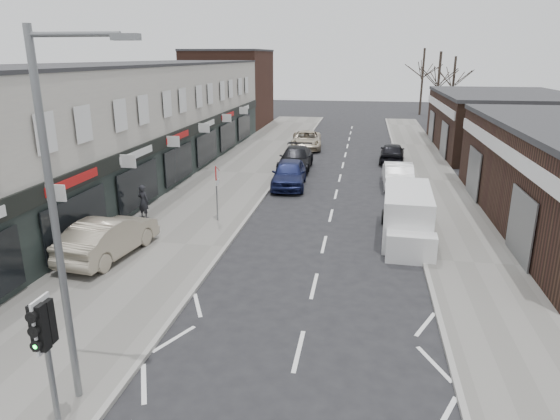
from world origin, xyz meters
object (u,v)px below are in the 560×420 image
at_px(parked_car_left_a, 289,174).
at_px(warning_sign, 217,177).
at_px(traffic_light, 45,336).
at_px(street_lamp, 61,208).
at_px(parked_car_right_a, 397,174).
at_px(parked_car_right_b, 392,153).
at_px(parked_car_left_b, 296,159).
at_px(parked_car_left_c, 306,140).
at_px(white_van, 407,217).
at_px(pedestrian, 143,202).
at_px(sedan_on_pavement, 109,237).

bearing_deg(parked_car_left_a, warning_sign, -111.67).
relative_size(traffic_light, street_lamp, 0.39).
bearing_deg(parked_car_right_a, parked_car_right_b, -90.51).
relative_size(street_lamp, parked_car_left_a, 1.67).
distance_m(parked_car_left_b, parked_car_left_c, 8.19).
height_order(street_lamp, parked_car_right_b, street_lamp).
bearing_deg(parked_car_right_b, parked_car_left_c, -29.98).
relative_size(white_van, parked_car_left_c, 1.04).
bearing_deg(white_van, parked_car_left_a, 130.85).
xyz_separation_m(street_lamp, parked_car_right_b, (8.03, 28.39, -3.89)).
bearing_deg(pedestrian, warning_sign, -156.12).
bearing_deg(parked_car_left_c, parked_car_left_b, -93.64).
bearing_deg(pedestrian, parked_car_left_a, -108.74).
distance_m(parked_car_left_a, parked_car_right_b, 10.54).
height_order(parked_car_right_a, parked_car_right_b, parked_car_right_a).
bearing_deg(sedan_on_pavement, parked_car_right_a, -124.08).
xyz_separation_m(traffic_light, parked_car_left_a, (1.50, 21.23, -1.60)).
distance_m(traffic_light, parked_car_left_c, 34.29).
bearing_deg(parked_car_left_b, pedestrian, -115.46).
relative_size(parked_car_right_a, parked_car_right_b, 1.08).
bearing_deg(sedan_on_pavement, warning_sign, -113.53).
bearing_deg(warning_sign, traffic_light, -86.90).
distance_m(parked_car_left_b, parked_car_right_b, 7.55).
distance_m(street_lamp, parked_car_right_a, 22.99).
xyz_separation_m(pedestrian, parked_car_right_a, (12.23, 8.70, -0.17)).
bearing_deg(parked_car_left_b, warning_sign, -100.58).
bearing_deg(street_lamp, parked_car_left_b, 86.85).
height_order(pedestrian, parked_car_left_c, pedestrian).
height_order(sedan_on_pavement, parked_car_left_a, sedan_on_pavement).
bearing_deg(white_van, parked_car_right_a, 91.89).
relative_size(street_lamp, sedan_on_pavement, 1.69).
distance_m(warning_sign, parked_car_left_b, 12.28).
distance_m(traffic_light, pedestrian, 14.46).
xyz_separation_m(warning_sign, parked_car_right_b, (8.66, 15.59, -1.47)).
bearing_deg(parked_car_left_a, traffic_light, -98.32).
height_order(traffic_light, pedestrian, traffic_light).
relative_size(street_lamp, pedestrian, 4.87).
height_order(white_van, parked_car_right_a, white_van).
bearing_deg(parked_car_left_b, street_lamp, -94.29).
bearing_deg(sedan_on_pavement, white_van, -153.10).
bearing_deg(parked_car_right_a, warning_sign, 43.63).
height_order(warning_sign, pedestrian, warning_sign).
distance_m(street_lamp, parked_car_left_a, 20.44).
bearing_deg(parked_car_right_a, pedestrian, 34.92).
height_order(warning_sign, parked_car_right_a, warning_sign).
relative_size(parked_car_left_a, parked_car_right_a, 1.02).
relative_size(traffic_light, parked_car_left_a, 0.65).
height_order(parked_car_left_c, parked_car_right_b, parked_car_left_c).
bearing_deg(sedan_on_pavement, parked_car_left_c, -93.66).
xyz_separation_m(street_lamp, parked_car_right_a, (8.03, 21.20, -3.85)).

